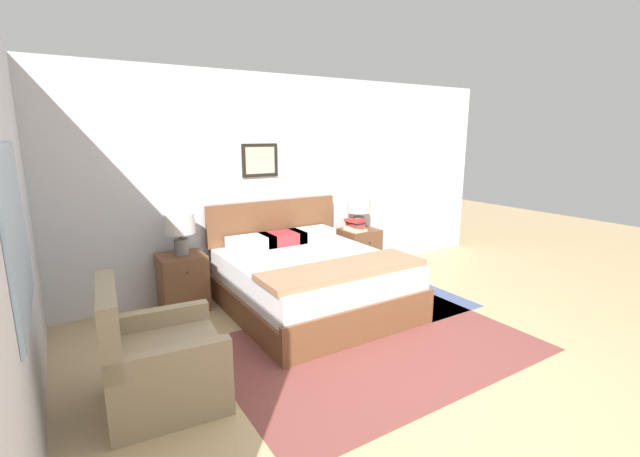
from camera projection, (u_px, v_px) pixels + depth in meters
ground_plane at (431, 394)px, 3.18m from camera, size 16.00×16.00×0.00m
wall_back at (264, 183)px, 5.29m from camera, size 7.27×0.09×2.60m
wall_left at (14, 226)px, 2.80m from camera, size 0.08×5.25×2.60m
area_rug_main at (377, 346)px, 3.90m from camera, size 2.78×1.90×0.01m
area_rug_bedside at (410, 292)px, 5.20m from camera, size 0.82×1.50×0.01m
bed at (311, 280)px, 4.69m from camera, size 1.71×1.92×1.09m
armchair at (159, 363)px, 3.04m from camera, size 0.84×0.86×0.92m
nightstand_near_window at (183, 282)px, 4.67m from camera, size 0.48×0.46×0.62m
nightstand_by_door at (359, 251)px, 5.91m from camera, size 0.48×0.46×0.62m
table_lamp_near_window at (180, 227)px, 4.55m from camera, size 0.31×0.31×0.45m
table_lamp_by_door at (359, 208)px, 5.78m from camera, size 0.31×0.31×0.45m
book_thick_bottom at (355, 230)px, 5.75m from camera, size 0.22×0.28×0.03m
book_hardcover_middle at (355, 228)px, 5.74m from camera, size 0.20×0.24×0.03m
book_novel_upper at (355, 225)px, 5.74m from camera, size 0.16×0.27×0.04m
book_slim_near_top at (355, 223)px, 5.73m from camera, size 0.17×0.27×0.03m
book_paperback_top at (355, 220)px, 5.72m from camera, size 0.24×0.26×0.03m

